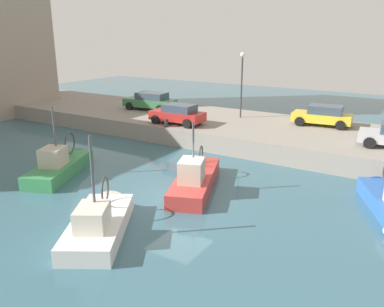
# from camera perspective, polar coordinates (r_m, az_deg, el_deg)

# --- Properties ---
(water_surface) EXTENTS (80.00, 80.00, 0.00)m
(water_surface) POSITION_cam_1_polar(r_m,az_deg,el_deg) (18.70, -1.92, -6.33)
(water_surface) COLOR #386070
(water_surface) RESTS_ON ground
(quay_wall) EXTENTS (9.00, 56.00, 1.20)m
(quay_wall) POSITION_cam_1_polar(r_m,az_deg,el_deg) (28.27, 11.29, 2.72)
(quay_wall) COLOR gray
(quay_wall) RESTS_ON ground
(fishing_boat_green) EXTENTS (6.16, 3.95, 4.55)m
(fishing_boat_green) POSITION_cam_1_polar(r_m,az_deg,el_deg) (23.01, -18.05, -2.29)
(fishing_boat_green) COLOR #388951
(fishing_boat_green) RESTS_ON ground
(fishing_boat_white) EXTENTS (5.69, 4.45, 4.82)m
(fishing_boat_white) POSITION_cam_1_polar(r_m,az_deg,el_deg) (16.20, -12.88, -10.18)
(fishing_boat_white) COLOR white
(fishing_boat_white) RESTS_ON ground
(fishing_boat_red) EXTENTS (6.71, 3.88, 4.24)m
(fishing_boat_red) POSITION_cam_1_polar(r_m,az_deg,el_deg) (19.98, 0.61, -4.32)
(fishing_boat_red) COLOR #BC3833
(fishing_boat_red) RESTS_ON ground
(parked_car_yellow) EXTENTS (2.26, 4.09, 1.41)m
(parked_car_yellow) POSITION_cam_1_polar(r_m,az_deg,el_deg) (29.02, 18.28, 5.23)
(parked_car_yellow) COLOR gold
(parked_car_yellow) RESTS_ON quay_wall
(parked_car_green) EXTENTS (2.31, 4.51, 1.45)m
(parked_car_green) POSITION_cam_1_polar(r_m,az_deg,el_deg) (33.61, -5.99, 7.52)
(parked_car_green) COLOR #387547
(parked_car_green) RESTS_ON quay_wall
(parked_car_red) EXTENTS (1.96, 3.90, 1.40)m
(parked_car_red) POSITION_cam_1_polar(r_m,az_deg,el_deg) (28.09, -2.04, 5.70)
(parked_car_red) COLOR red
(parked_car_red) RESTS_ON quay_wall
(mooring_bollard_north) EXTENTS (0.28, 0.28, 0.55)m
(mooring_bollard_north) POSITION_cam_1_polar(r_m,az_deg,el_deg) (27.29, -3.71, 4.39)
(mooring_bollard_north) COLOR #2D2D33
(mooring_bollard_north) RESTS_ON quay_wall
(quay_streetlamp) EXTENTS (0.36, 0.36, 4.83)m
(quay_streetlamp) POSITION_cam_1_polar(r_m,az_deg,el_deg) (30.19, 7.18, 11.23)
(quay_streetlamp) COLOR #38383D
(quay_streetlamp) RESTS_ON quay_wall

